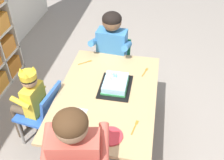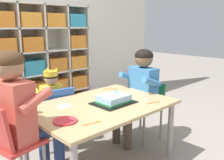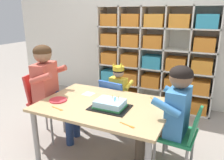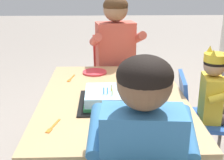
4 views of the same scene
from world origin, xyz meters
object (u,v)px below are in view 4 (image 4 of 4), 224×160
object	(u,v)px
fork_at_table_front_edge	(71,79)
birthday_cake_on_tray	(104,98)
adult_helper_seated	(117,50)
classroom_chair_adult_side	(114,70)
fork_near_cake_tray	(53,127)
guest_at_table_side	(141,149)
classroom_chair_blue	(198,115)
child_with_crown	(218,96)
fork_near_child_seat	(180,130)
paper_plate_stack	(95,72)
activity_table	(113,107)

from	to	relation	value
fork_at_table_front_edge	birthday_cake_on_tray	bearing A→B (deg)	-139.98
adult_helper_seated	birthday_cake_on_tray	bearing A→B (deg)	-108.98
classroom_chair_adult_side	fork_near_cake_tray	distance (m)	1.20
classroom_chair_adult_side	guest_at_table_side	bearing A→B (deg)	-98.63
guest_at_table_side	birthday_cake_on_tray	xyz separation A→B (m)	(-0.52, -0.14, -0.01)
classroom_chair_blue	child_with_crown	world-z (taller)	child_with_crown
birthday_cake_on_tray	fork_near_child_seat	xyz separation A→B (m)	(0.31, 0.35, -0.03)
fork_near_cake_tray	fork_near_child_seat	xyz separation A→B (m)	(0.04, 0.59, 0.00)
classroom_chair_blue	fork_near_cake_tray	distance (m)	1.00
child_with_crown	classroom_chair_adult_side	bearing A→B (deg)	51.15
paper_plate_stack	child_with_crown	bearing A→B (deg)	66.97
fork_near_cake_tray	fork_at_table_front_edge	world-z (taller)	same
activity_table	classroom_chair_blue	bearing A→B (deg)	102.93
paper_plate_stack	fork_near_child_seat	distance (m)	0.95
adult_helper_seated	fork_near_cake_tray	world-z (taller)	adult_helper_seated
birthday_cake_on_tray	guest_at_table_side	bearing A→B (deg)	15.24
classroom_chair_blue	fork_near_child_seat	bearing A→B (deg)	162.13
adult_helper_seated	guest_at_table_side	size ratio (longest dim) A/B	1.09
classroom_chair_blue	classroom_chair_adult_side	distance (m)	0.85
child_with_crown	adult_helper_seated	size ratio (longest dim) A/B	0.76
classroom_chair_adult_side	adult_helper_seated	distance (m)	0.23
fork_near_child_seat	birthday_cake_on_tray	bearing A→B (deg)	99.68
adult_helper_seated	paper_plate_stack	world-z (taller)	adult_helper_seated
activity_table	child_with_crown	size ratio (longest dim) A/B	1.47
birthday_cake_on_tray	fork_near_child_seat	bearing A→B (deg)	48.20
paper_plate_stack	fork_near_cake_tray	distance (m)	0.83
classroom_chair_blue	guest_at_table_side	bearing A→B (deg)	156.01
fork_at_table_front_edge	classroom_chair_blue	bearing A→B (deg)	-91.19
paper_plate_stack	fork_near_cake_tray	world-z (taller)	paper_plate_stack
adult_helper_seated	classroom_chair_adult_side	bearing A→B (deg)	90.00
classroom_chair_adult_side	activity_table	bearing A→B (deg)	-103.14
classroom_chair_adult_side	paper_plate_stack	xyz separation A→B (m)	(0.35, -0.15, 0.10)
child_with_crown	guest_at_table_side	xyz separation A→B (m)	(0.73, -0.58, 0.09)
birthday_cake_on_tray	fork_near_child_seat	world-z (taller)	birthday_cake_on_tray
birthday_cake_on_tray	paper_plate_stack	world-z (taller)	birthday_cake_on_tray
birthday_cake_on_tray	fork_at_table_front_edge	size ratio (longest dim) A/B	2.48
adult_helper_seated	fork_near_child_seat	distance (m)	1.12
activity_table	fork_near_child_seat	xyz separation A→B (m)	(0.41, 0.29, 0.07)
paper_plate_stack	fork_near_child_seat	size ratio (longest dim) A/B	1.40
activity_table	fork_near_cake_tray	bearing A→B (deg)	-39.35
guest_at_table_side	fork_at_table_front_edge	bearing A→B (deg)	-64.43
child_with_crown	classroom_chair_adult_side	size ratio (longest dim) A/B	1.08
birthday_cake_on_tray	paper_plate_stack	bearing A→B (deg)	-173.41
child_with_crown	fork_at_table_front_edge	distance (m)	0.97
activity_table	birthday_cake_on_tray	size ratio (longest dim) A/B	3.45
fork_near_cake_tray	activity_table	bearing A→B (deg)	-23.16
fork_near_cake_tray	fork_at_table_front_edge	bearing A→B (deg)	14.68
classroom_chair_blue	fork_near_child_seat	xyz separation A→B (m)	(0.53, -0.26, 0.19)
classroom_chair_adult_side	fork_near_child_seat	distance (m)	1.23
classroom_chair_blue	adult_helper_seated	world-z (taller)	adult_helper_seated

